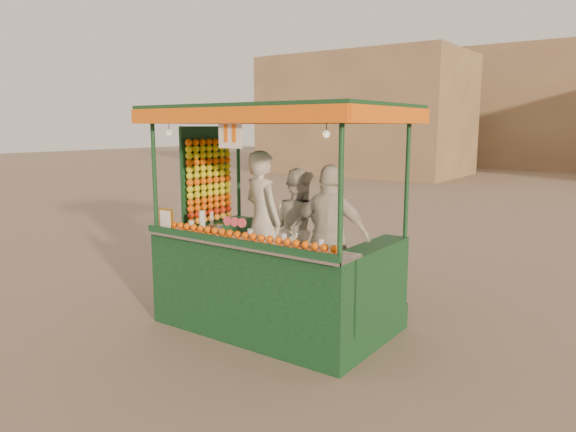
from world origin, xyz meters
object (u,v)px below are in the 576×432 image
Objects in this scene: vendor_left at (263,220)px; vendor_middle at (299,230)px; vendor_right at (330,236)px; juice_cart at (267,258)px.

vendor_left reaches higher than vendor_middle.
vendor_left is 1.14× the size of vendor_middle.
juice_cart is at bearing 21.75° from vendor_right.
vendor_middle is 0.73m from vendor_right.
vendor_middle is 0.95× the size of vendor_right.
vendor_middle is at bearing -30.60° from vendor_right.
juice_cart is at bearing 104.02° from vendor_middle.
vendor_right is (0.66, -0.30, 0.05)m from vendor_middle.
vendor_right is (0.68, 0.36, 0.30)m from juice_cart.
juice_cart is 0.82m from vendor_right.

